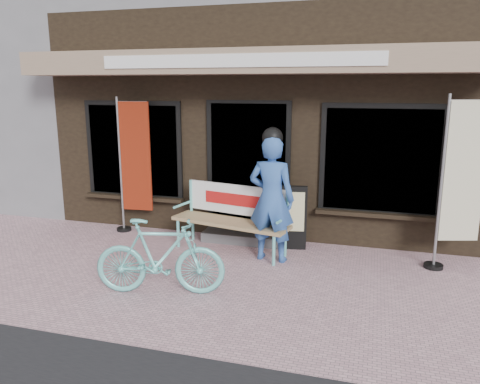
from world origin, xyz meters
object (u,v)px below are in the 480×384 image
(person, at_px, (272,196))
(bicycle, at_px, (160,257))
(nobori_red, at_px, (133,164))
(nobori_cream, at_px, (459,182))
(menu_stand, at_px, (290,217))
(bench, at_px, (233,213))

(person, height_order, bicycle, person)
(bicycle, height_order, nobori_red, nobori_red)
(nobori_cream, bearing_deg, menu_stand, 159.96)
(bench, distance_m, menu_stand, 0.86)
(bench, distance_m, nobori_red, 1.98)
(bicycle, bearing_deg, nobori_red, 21.75)
(nobori_red, height_order, nobori_cream, nobori_cream)
(bicycle, distance_m, nobori_red, 2.66)
(person, bearing_deg, nobori_red, 169.56)
(bicycle, height_order, nobori_cream, nobori_cream)
(bench, distance_m, bicycle, 1.74)
(person, distance_m, nobori_cream, 2.46)
(person, height_order, menu_stand, person)
(bicycle, distance_m, menu_stand, 2.30)
(person, relative_size, bicycle, 1.23)
(nobori_cream, bearing_deg, bicycle, -168.19)
(bench, bearing_deg, nobori_cream, 14.55)
(nobori_red, bearing_deg, bicycle, -60.73)
(nobori_red, bearing_deg, nobori_cream, -8.90)
(person, bearing_deg, bicycle, -120.42)
(bench, xyz_separation_m, nobori_cream, (3.05, 0.12, 0.63))
(nobori_cream, height_order, menu_stand, nobori_cream)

